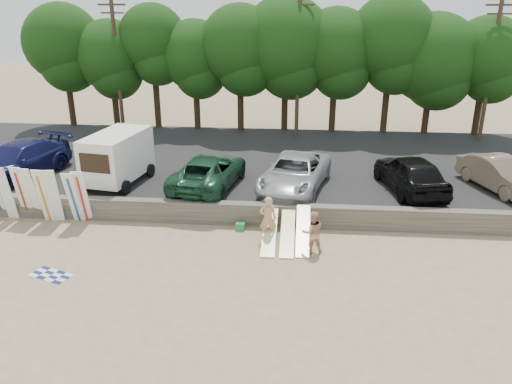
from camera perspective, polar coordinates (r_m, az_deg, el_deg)
ground at (r=19.50m, az=-2.17°, el=-7.37°), size 120.00×120.00×0.00m
seawall at (r=21.96m, az=-1.20°, el=-2.50°), size 44.00×0.50×1.00m
parking_lot at (r=29.00m, az=0.44°, el=3.16°), size 44.00×14.50×0.70m
treeline at (r=34.69m, az=2.87°, el=16.12°), size 33.62×6.23×9.06m
utility_poles at (r=33.21m, az=4.84°, el=14.38°), size 25.80×0.26×9.00m
box_trailer at (r=25.53m, az=-15.55°, el=4.03°), size 2.82×4.28×2.55m
car_0 at (r=28.32m, az=-25.60°, el=3.22°), size 4.18×6.59×1.78m
car_1 at (r=24.38m, az=-5.41°, el=2.36°), size 3.43×6.02×1.58m
car_2 at (r=24.08m, az=4.43°, el=2.18°), size 3.91×6.23×1.60m
car_3 at (r=24.80m, az=17.23°, el=2.07°), size 3.16×5.60×1.80m
car_4 at (r=26.62m, az=26.15°, el=1.83°), size 3.15×5.01×1.56m
surfboard_upright_1 at (r=24.70m, az=-26.64°, el=-0.14°), size 0.53×0.56×2.57m
surfboard_upright_2 at (r=24.48m, az=-25.18°, el=-0.08°), size 0.52×0.58×2.56m
surfboard_upright_3 at (r=24.22m, az=-24.28°, el=-0.17°), size 0.54×0.71×2.54m
surfboard_upright_4 at (r=23.71m, az=-23.12°, el=-0.41°), size 0.54×0.62×2.56m
surfboard_upright_5 at (r=23.54m, az=-22.13°, el=-0.42°), size 0.60×0.68×2.55m
surfboard_upright_6 at (r=23.12m, az=-20.15°, el=-0.60°), size 0.54×0.86×2.50m
surfboard_upright_7 at (r=23.06m, az=-19.27°, el=-0.49°), size 0.56×0.75×2.53m
surfboard_low_0 at (r=20.41m, az=1.57°, el=-4.49°), size 0.56×2.89×0.95m
surfboard_low_1 at (r=20.38m, az=3.63°, el=-4.63°), size 0.56×2.90×0.91m
surfboard_low_2 at (r=20.43m, az=5.41°, el=-4.37°), size 0.56×2.85×1.07m
beachgoer_a at (r=20.29m, az=1.37°, el=-3.10°), size 0.77×0.56×1.95m
beachgoer_b at (r=19.51m, az=6.46°, el=-4.59°), size 0.98×0.84×1.75m
cooler at (r=21.57m, az=-1.79°, el=-3.94°), size 0.42×0.35×0.32m
gear_bag at (r=21.30m, az=1.64°, el=-4.44°), size 0.36×0.32×0.22m
beach_towel at (r=19.71m, az=-22.36°, el=-8.77°), size 1.92×1.92×0.00m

